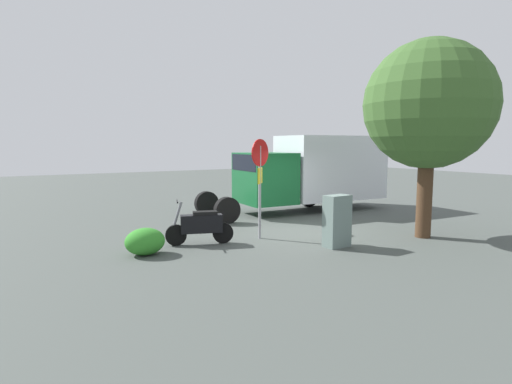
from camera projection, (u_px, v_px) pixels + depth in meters
name	position (u px, v px, depth m)	size (l,w,h in m)	color
ground_plane	(302.00, 231.00, 12.77)	(60.00, 60.00, 0.00)	#474E4A
box_truck_near	(312.00, 170.00, 16.53)	(7.74, 2.56, 3.00)	black
motorcycle	(201.00, 225.00, 10.97)	(1.75, 0.79, 1.20)	black
stop_sign	(260.00, 173.00, 11.49)	(0.71, 0.33, 2.81)	#9E9EA3
street_tree	(429.00, 105.00, 11.45)	(3.58, 3.58, 5.56)	#47301E
utility_cabinet	(337.00, 221.00, 10.69)	(0.68, 0.40, 1.36)	slate
bike_rack_hoop	(335.00, 236.00, 12.04)	(0.85, 0.85, 0.05)	#B7B7BC
shrub_near_sign	(145.00, 242.00, 9.93)	(0.96, 0.79, 0.66)	#308628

